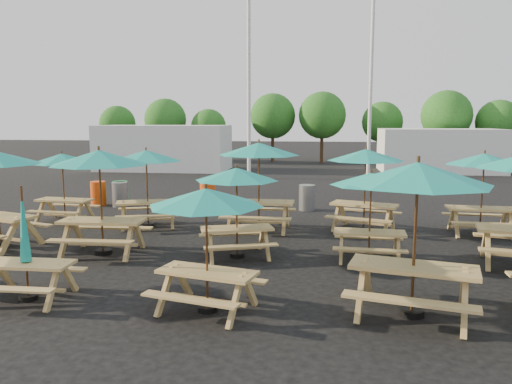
# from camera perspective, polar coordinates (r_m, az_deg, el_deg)

# --- Properties ---
(ground) EXTENTS (120.00, 120.00, 0.00)m
(ground) POSITION_cam_1_polar(r_m,az_deg,el_deg) (13.11, -0.85, -5.71)
(ground) COLOR black
(ground) RESTS_ON ground
(picnic_unit_2) EXTENTS (2.12, 2.12, 2.16)m
(picnic_unit_2) POSITION_cam_1_polar(r_m,az_deg,el_deg) (16.44, -21.28, 3.19)
(picnic_unit_2) COLOR #AA844B
(picnic_unit_2) RESTS_ON ground
(picnic_unit_3) EXTENTS (1.62, 1.42, 2.05)m
(picnic_unit_3) POSITION_cam_1_polar(r_m,az_deg,el_deg) (9.69, -24.83, -6.42)
(picnic_unit_3) COLOR #AA844B
(picnic_unit_3) RESTS_ON ground
(picnic_unit_4) EXTENTS (2.36, 2.36, 2.50)m
(picnic_unit_4) POSITION_cam_1_polar(r_m,az_deg,el_deg) (12.11, -17.47, 3.13)
(picnic_unit_4) COLOR #AA844B
(picnic_unit_4) RESTS_ON ground
(picnic_unit_5) EXTENTS (2.65, 2.65, 2.30)m
(picnic_unit_5) POSITION_cam_1_polar(r_m,az_deg,el_deg) (14.97, -12.43, 3.59)
(picnic_unit_5) COLOR #AA844B
(picnic_unit_5) RESTS_ON ground
(picnic_unit_6) EXTENTS (2.32, 2.32, 2.10)m
(picnic_unit_6) POSITION_cam_1_polar(r_m,az_deg,el_deg) (8.12, -5.72, -1.39)
(picnic_unit_6) COLOR #AA844B
(picnic_unit_6) RESTS_ON ground
(picnic_unit_7) EXTENTS (2.42, 2.42, 2.11)m
(picnic_unit_7) POSITION_cam_1_polar(r_m,az_deg,el_deg) (11.36, -2.23, 1.47)
(picnic_unit_7) COLOR #AA844B
(picnic_unit_7) RESTS_ON ground
(picnic_unit_8) EXTENTS (2.38, 2.38, 2.55)m
(picnic_unit_8) POSITION_cam_1_polar(r_m,az_deg,el_deg) (14.15, 0.33, 4.38)
(picnic_unit_8) COLOR #AA844B
(picnic_unit_8) RESTS_ON ground
(picnic_unit_9) EXTENTS (2.79, 2.79, 2.54)m
(picnic_unit_9) POSITION_cam_1_polar(r_m,az_deg,el_deg) (8.22, 17.97, 1.08)
(picnic_unit_9) COLOR #AA844B
(picnic_unit_9) RESTS_ON ground
(picnic_unit_10) EXTENTS (1.95, 1.95, 2.02)m
(picnic_unit_10) POSITION_cam_1_polar(r_m,az_deg,el_deg) (11.37, 13.02, 0.91)
(picnic_unit_10) COLOR #AA844B
(picnic_unit_10) RESTS_ON ground
(picnic_unit_11) EXTENTS (2.73, 2.73, 2.37)m
(picnic_unit_11) POSITION_cam_1_polar(r_m,az_deg,el_deg) (14.42, 12.43, 3.64)
(picnic_unit_11) COLOR #AA844B
(picnic_unit_11) RESTS_ON ground
(picnic_unit_14) EXTENTS (2.17, 2.17, 2.28)m
(picnic_unit_14) POSITION_cam_1_polar(r_m,az_deg,el_deg) (14.93, 24.62, 2.95)
(picnic_unit_14) COLOR #AA844B
(picnic_unit_14) RESTS_ON ground
(waste_bin_0) EXTENTS (0.56, 0.56, 0.90)m
(waste_bin_0) POSITION_cam_1_polar(r_m,az_deg,el_deg) (19.40, -17.57, -0.16)
(waste_bin_0) COLOR #E6460D
(waste_bin_0) RESTS_ON ground
(waste_bin_1) EXTENTS (0.56, 0.56, 0.90)m
(waste_bin_1) POSITION_cam_1_polar(r_m,az_deg,el_deg) (18.91, -15.29, -0.27)
(waste_bin_1) COLOR gray
(waste_bin_1) RESTS_ON ground
(waste_bin_2) EXTENTS (0.56, 0.56, 0.90)m
(waste_bin_2) POSITION_cam_1_polar(r_m,az_deg,el_deg) (19.20, -15.23, -0.15)
(waste_bin_2) COLOR #1A932F
(waste_bin_2) RESTS_ON ground
(waste_bin_3) EXTENTS (0.56, 0.56, 0.90)m
(waste_bin_3) POSITION_cam_1_polar(r_m,az_deg,el_deg) (18.50, -5.56, -0.20)
(waste_bin_3) COLOR #E6460D
(waste_bin_3) RESTS_ON ground
(waste_bin_4) EXTENTS (0.56, 0.56, 0.90)m
(waste_bin_4) POSITION_cam_1_polar(r_m,az_deg,el_deg) (17.60, 5.84, -0.64)
(waste_bin_4) COLOR gray
(waste_bin_4) RESTS_ON ground
(mast_0) EXTENTS (0.20, 0.20, 12.00)m
(mast_0) POSITION_cam_1_polar(r_m,az_deg,el_deg) (27.01, -0.83, 14.32)
(mast_0) COLOR silver
(mast_0) RESTS_ON ground
(mast_1) EXTENTS (0.20, 0.20, 12.00)m
(mast_1) POSITION_cam_1_polar(r_m,az_deg,el_deg) (28.85, 13.04, 13.72)
(mast_1) COLOR silver
(mast_1) RESTS_ON ground
(event_tent_0) EXTENTS (8.00, 4.00, 2.80)m
(event_tent_0) POSITION_cam_1_polar(r_m,az_deg,el_deg) (32.18, -10.45, 5.01)
(event_tent_0) COLOR silver
(event_tent_0) RESTS_ON ground
(event_tent_1) EXTENTS (7.00, 4.00, 2.60)m
(event_tent_1) POSITION_cam_1_polar(r_m,az_deg,el_deg) (32.45, 20.21, 4.49)
(event_tent_1) COLOR silver
(event_tent_1) RESTS_ON ground
(tree_0) EXTENTS (2.80, 2.80, 4.24)m
(tree_0) POSITION_cam_1_polar(r_m,az_deg,el_deg) (41.04, -15.55, 7.53)
(tree_0) COLOR #382314
(tree_0) RESTS_ON ground
(tree_1) EXTENTS (3.11, 3.11, 4.72)m
(tree_1) POSITION_cam_1_polar(r_m,az_deg,el_deg) (38.28, -10.32, 8.15)
(tree_1) COLOR #382314
(tree_1) RESTS_ON ground
(tree_2) EXTENTS (2.59, 2.59, 3.93)m
(tree_2) POSITION_cam_1_polar(r_m,az_deg,el_deg) (37.17, -5.44, 7.43)
(tree_2) COLOR #382314
(tree_2) RESTS_ON ground
(tree_3) EXTENTS (3.36, 3.36, 5.09)m
(tree_3) POSITION_cam_1_polar(r_m,az_deg,el_deg) (37.48, 1.92, 8.66)
(tree_3) COLOR #382314
(tree_3) RESTS_ON ground
(tree_4) EXTENTS (3.41, 3.41, 5.17)m
(tree_4) POSITION_cam_1_polar(r_m,az_deg,el_deg) (36.85, 7.58, 8.68)
(tree_4) COLOR #382314
(tree_4) RESTS_ON ground
(tree_5) EXTENTS (2.94, 2.94, 4.45)m
(tree_5) POSITION_cam_1_polar(r_m,az_deg,el_deg) (37.52, 14.24, 7.75)
(tree_5) COLOR #382314
(tree_5) RESTS_ON ground
(tree_6) EXTENTS (3.38, 3.38, 5.13)m
(tree_6) POSITION_cam_1_polar(r_m,az_deg,el_deg) (36.47, 20.93, 8.17)
(tree_6) COLOR #382314
(tree_6) RESTS_ON ground
(tree_7) EXTENTS (2.95, 2.95, 4.48)m
(tree_7) POSITION_cam_1_polar(r_m,az_deg,el_deg) (37.42, 25.98, 7.20)
(tree_7) COLOR #382314
(tree_7) RESTS_ON ground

